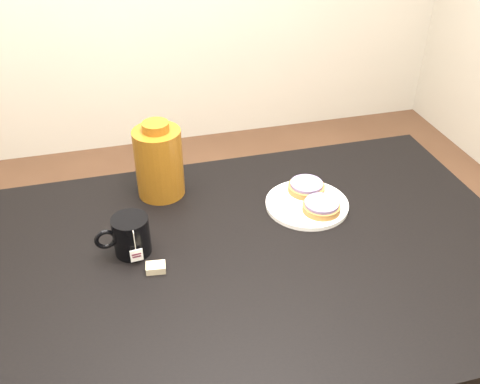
# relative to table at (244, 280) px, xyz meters

# --- Properties ---
(table) EXTENTS (1.40, 0.90, 0.75)m
(table) POSITION_rel_table_xyz_m (0.00, 0.00, 0.00)
(table) COLOR black
(table) RESTS_ON ground_plane
(plate) EXTENTS (0.22, 0.22, 0.02)m
(plate) POSITION_rel_table_xyz_m (0.22, 0.15, 0.09)
(plate) COLOR white
(plate) RESTS_ON table
(bagel_back) EXTENTS (0.11, 0.11, 0.03)m
(bagel_back) POSITION_rel_table_xyz_m (0.24, 0.20, 0.11)
(bagel_back) COLOR brown
(bagel_back) RESTS_ON plate
(bagel_front) EXTENTS (0.12, 0.12, 0.03)m
(bagel_front) POSITION_rel_table_xyz_m (0.24, 0.11, 0.11)
(bagel_front) COLOR brown
(bagel_front) RESTS_ON plate
(mug) EXTENTS (0.14, 0.10, 0.10)m
(mug) POSITION_rel_table_xyz_m (-0.26, 0.08, 0.13)
(mug) COLOR black
(mug) RESTS_ON table
(teabag_pouch) EXTENTS (0.05, 0.04, 0.02)m
(teabag_pouch) POSITION_rel_table_xyz_m (-0.21, -0.00, 0.09)
(teabag_pouch) COLOR #C6B793
(teabag_pouch) RESTS_ON table
(bagel_package) EXTENTS (0.15, 0.15, 0.22)m
(bagel_package) POSITION_rel_table_xyz_m (-0.15, 0.32, 0.18)
(bagel_package) COLOR #5F330C
(bagel_package) RESTS_ON table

